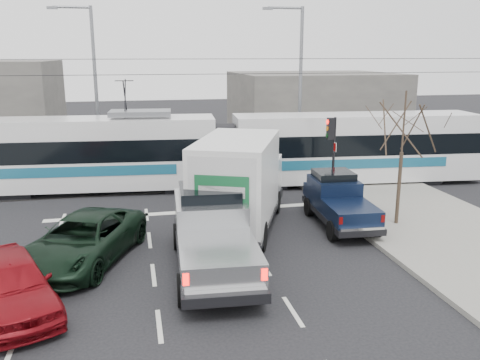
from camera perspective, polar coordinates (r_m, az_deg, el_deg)
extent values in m
plane|color=black|center=(15.80, -3.43, -10.06)|extent=(120.00, 120.00, 0.00)
cube|color=gray|center=(19.17, 24.42, -6.69)|extent=(6.00, 60.00, 0.15)
cube|color=#33302D|center=(25.20, -6.89, -0.89)|extent=(60.00, 1.60, 0.03)
cube|color=slate|center=(40.98, 8.20, 8.33)|extent=(12.00, 10.00, 5.00)
cylinder|color=#47382B|center=(19.99, 17.40, -0.88)|extent=(0.14, 0.14, 2.75)
cylinder|color=#47382B|center=(19.53, 17.94, 6.23)|extent=(0.07, 0.07, 2.25)
cylinder|color=black|center=(22.97, 10.46, 2.50)|extent=(0.12, 0.12, 3.60)
cube|color=black|center=(22.67, 10.13, 5.70)|extent=(0.28, 0.28, 0.95)
cylinder|color=#FF0C07|center=(22.58, 9.81, 6.45)|extent=(0.06, 0.20, 0.20)
cylinder|color=orange|center=(22.62, 9.78, 5.69)|extent=(0.06, 0.20, 0.20)
cylinder|color=#05330C|center=(22.66, 9.75, 4.94)|extent=(0.06, 0.20, 0.20)
cube|color=white|center=(22.73, 10.61, 3.66)|extent=(0.02, 0.30, 0.40)
cylinder|color=slate|center=(29.93, 6.78, 10.18)|extent=(0.20, 0.20, 9.00)
cylinder|color=slate|center=(29.66, 5.10, 18.70)|extent=(2.00, 0.14, 0.14)
cube|color=slate|center=(29.38, 3.13, 18.68)|extent=(0.55, 0.25, 0.14)
cylinder|color=slate|center=(30.40, -15.87, 9.81)|extent=(0.20, 0.20, 9.00)
cylinder|color=slate|center=(30.52, -18.41, 17.94)|extent=(2.00, 0.14, 0.14)
cube|color=slate|center=(30.62, -20.35, 17.68)|extent=(0.55, 0.25, 0.14)
cylinder|color=black|center=(24.39, -7.27, 11.68)|extent=(60.00, 0.03, 0.03)
cylinder|color=black|center=(24.37, -7.32, 13.33)|extent=(60.00, 0.03, 0.03)
cube|color=silver|center=(25.37, -16.85, 0.96)|extent=(12.39, 3.55, 1.48)
cube|color=black|center=(25.15, -17.03, 3.50)|extent=(12.46, 3.58, 1.01)
cube|color=silver|center=(25.01, -17.18, 5.55)|extent=(12.39, 3.45, 0.94)
cube|color=#165572|center=(24.07, -17.37, 0.90)|extent=(8.53, 0.72, 0.47)
cube|color=silver|center=(26.59, 12.67, 1.80)|extent=(12.39, 3.55, 1.48)
cube|color=black|center=(26.38, 12.80, 4.24)|extent=(12.46, 3.58, 1.01)
cube|color=silver|center=(26.25, 12.90, 6.19)|extent=(12.39, 3.45, 0.94)
cube|color=#165572|center=(25.36, 13.68, 1.78)|extent=(8.53, 0.72, 0.47)
cylinder|color=black|center=(24.94, -1.75, 3.56)|extent=(1.15, 2.53, 2.46)
cube|color=slate|center=(24.61, -11.14, 7.40)|extent=(2.96, 1.77, 0.24)
cube|color=black|center=(26.31, -23.87, -1.01)|extent=(2.07, 2.33, 0.34)
cube|color=black|center=(25.20, -6.24, -0.49)|extent=(2.07, 2.33, 0.34)
cube|color=black|center=(25.58, 2.72, -0.20)|extent=(2.07, 2.33, 0.34)
cube|color=black|center=(28.07, 18.97, 0.32)|extent=(2.07, 2.33, 0.34)
cube|color=black|center=(15.48, -2.96, -8.14)|extent=(2.57, 6.48, 0.27)
cube|color=#A8AAAC|center=(16.29, -3.40, -4.13)|extent=(2.31, 2.80, 1.26)
cube|color=black|center=(16.20, -3.47, -1.80)|extent=(1.98, 2.02, 0.60)
cube|color=#A8AAAC|center=(17.82, -3.84, -3.39)|extent=(2.15, 1.27, 0.60)
cube|color=#A8AAAC|center=(14.03, -2.41, -8.61)|extent=(2.32, 2.99, 0.71)
cube|color=silver|center=(12.66, -1.55, -12.70)|extent=(2.03, 0.32, 0.20)
cube|color=#FF0C07|center=(12.53, -6.11, -11.01)|extent=(0.16, 0.10, 0.31)
cube|color=#FF0C07|center=(12.73, 2.75, -10.51)|extent=(0.16, 0.10, 0.31)
cylinder|color=black|center=(17.38, -6.96, -6.28)|extent=(0.36, 0.89, 0.88)
cylinder|color=black|center=(17.54, -0.33, -5.99)|extent=(0.36, 0.89, 0.88)
cylinder|color=black|center=(13.63, -6.40, -12.17)|extent=(0.36, 0.89, 0.88)
cylinder|color=black|center=(13.83, 2.16, -11.68)|extent=(0.36, 0.89, 0.88)
cube|color=black|center=(19.07, 0.03, -3.94)|extent=(5.00, 7.54, 0.36)
cube|color=white|center=(21.41, 1.35, 0.47)|extent=(2.81, 2.48, 1.63)
cube|color=black|center=(21.41, 1.42, 2.15)|extent=(2.29, 1.83, 0.61)
cube|color=silver|center=(17.98, -0.38, -0.06)|extent=(4.13, 5.43, 3.01)
cube|color=silver|center=(15.70, -2.04, -2.16)|extent=(2.01, 0.87, 2.65)
cube|color=#13542C|center=(15.59, -2.09, -1.36)|extent=(1.59, 0.68, 1.02)
cube|color=black|center=(16.01, -2.17, -7.93)|extent=(2.13, 1.08, 0.18)
cylinder|color=black|center=(21.44, -1.69, -2.19)|extent=(0.64, 0.97, 0.92)
cylinder|color=black|center=(21.11, 4.04, -2.49)|extent=(0.64, 0.97, 0.92)
cylinder|color=black|center=(17.46, -4.67, -5.88)|extent=(0.67, 1.06, 1.02)
cylinder|color=black|center=(17.05, 2.39, -6.34)|extent=(0.67, 1.06, 1.02)
cube|color=black|center=(19.78, 11.16, -3.72)|extent=(1.97, 4.69, 0.23)
cube|color=black|center=(20.35, 10.47, -1.30)|extent=(1.78, 2.03, 1.06)
cube|color=black|center=(20.30, 10.45, 0.27)|extent=(1.52, 1.46, 0.51)
cube|color=black|center=(21.41, 9.48, -1.08)|extent=(1.66, 0.92, 0.51)
cube|color=black|center=(18.77, 12.25, -3.57)|extent=(1.79, 2.16, 0.60)
cube|color=silver|center=(17.79, 13.57, -5.46)|extent=(1.57, 0.26, 0.17)
cube|color=#590505|center=(17.50, 11.24, -4.48)|extent=(0.13, 0.08, 0.26)
cube|color=#590505|center=(18.06, 15.73, -4.17)|extent=(0.13, 0.08, 0.26)
cylinder|color=black|center=(20.92, 7.77, -3.00)|extent=(0.30, 0.75, 0.74)
cylinder|color=black|center=(21.40, 11.80, -2.78)|extent=(0.30, 0.75, 0.74)
cylinder|color=black|center=(18.26, 10.37, -5.65)|extent=(0.30, 0.75, 0.74)
cylinder|color=black|center=(18.81, 14.90, -5.30)|extent=(0.30, 0.75, 0.74)
imported|color=black|center=(16.81, -17.21, -6.44)|extent=(4.32, 5.90, 1.49)
imported|color=maroon|center=(14.35, -24.35, -10.60)|extent=(3.36, 4.82, 1.52)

